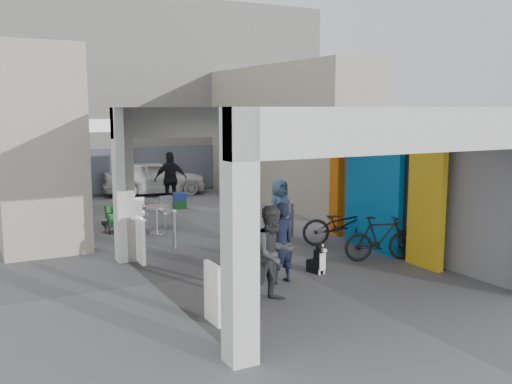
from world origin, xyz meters
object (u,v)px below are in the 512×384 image
border_collie (318,260)px  man_with_dog (281,243)px  bicycle_front (342,225)px  man_back_turned (273,254)px  bicycle_rear (381,238)px  produce_stand (123,221)px  white_van (154,177)px  cafe_set (149,220)px  man_crates (171,179)px  man_elderly (279,209)px

border_collie → man_with_dog: 1.19m
man_with_dog → bicycle_front: size_ratio=0.80×
man_back_turned → bicycle_front: bearing=31.2°
bicycle_front → bicycle_rear: bearing=-159.6°
bicycle_front → bicycle_rear: size_ratio=1.18×
man_back_turned → bicycle_rear: bearing=12.8°
produce_stand → border_collie: bearing=-68.9°
man_with_dog → white_van: bearing=-104.5°
bicycle_front → bicycle_rear: bicycle_front is taller
bicycle_rear → white_van: bearing=24.0°
produce_stand → bicycle_rear: bearing=-55.0°
man_back_turned → produce_stand: bearing=89.2°
produce_stand → bicycle_front: 6.24m
produce_stand → white_van: 6.96m
cafe_set → border_collie: 6.02m
man_with_dog → border_collie: bearing=-177.4°
man_with_dog → man_back_turned: 1.16m
man_crates → bicycle_front: man_crates is taller
man_crates → bicycle_rear: 9.34m
man_with_dog → bicycle_front: (2.98, 2.00, -0.28)m
bicycle_front → man_crates: bearing=38.1°
produce_stand → man_crates: bearing=49.8°
man_elderly → man_with_dog: bearing=-141.1°
cafe_set → bicycle_rear: bicycle_rear is taller
border_collie → white_van: white_van is taller
border_collie → bicycle_front: bearing=34.1°
produce_stand → bicycle_rear: 7.39m
man_with_dog → man_back_turned: man_back_turned is taller
man_with_dog → bicycle_rear: (2.89, 0.39, -0.30)m
man_with_dog → produce_stand: bearing=-84.5°
man_elderly → white_van: man_elderly is taller
man_back_turned → man_crates: 10.60m
border_collie → man_with_dog: man_with_dog is taller
white_van → border_collie: bearing=-173.2°
produce_stand → white_van: white_van is taller
produce_stand → white_van: size_ratio=0.27×
border_collie → bicycle_front: (1.93, 1.80, 0.26)m
cafe_set → border_collie: (1.93, -5.71, -0.05)m
border_collie → man_elderly: 3.27m
cafe_set → man_with_dog: size_ratio=0.94×
man_elderly → bicycle_rear: (1.00, -2.92, -0.30)m
cafe_set → produce_stand: size_ratio=1.38×
cafe_set → border_collie: size_ratio=2.18×
man_back_turned → man_crates: size_ratio=0.90×
man_crates → white_van: man_crates is taller
man_with_dog → man_back_turned: size_ratio=0.93×
cafe_set → bicycle_front: 5.50m
cafe_set → man_back_turned: bearing=-88.4°
border_collie → produce_stand: bearing=103.9°
man_elderly → man_crates: size_ratio=0.83×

